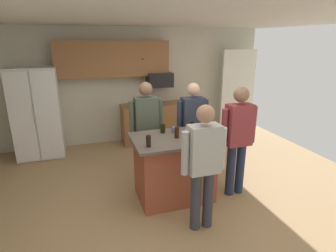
% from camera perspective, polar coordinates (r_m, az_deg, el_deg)
% --- Properties ---
extents(floor, '(7.04, 7.04, 0.00)m').
position_cam_1_polar(floor, '(4.29, 0.18, -14.86)').
color(floor, tan).
rests_on(floor, ground).
extents(ceiling, '(7.04, 7.04, 0.00)m').
position_cam_1_polar(ceiling, '(3.63, 0.22, 22.29)').
color(ceiling, white).
extents(back_wall, '(6.40, 0.10, 2.60)m').
position_cam_1_polar(back_wall, '(6.42, -7.76, 8.43)').
color(back_wall, beige).
rests_on(back_wall, ground).
extents(french_door_window_panel, '(0.90, 0.06, 2.00)m').
position_cam_1_polar(french_door_window_panel, '(7.04, 14.42, 7.18)').
color(french_door_window_panel, white).
rests_on(french_door_window_panel, ground).
extents(cabinet_run_upper, '(2.40, 0.38, 0.75)m').
position_cam_1_polar(cabinet_run_upper, '(6.09, -11.45, 13.69)').
color(cabinet_run_upper, '#936038').
extents(cabinet_run_lower, '(1.80, 0.63, 0.90)m').
position_cam_1_polar(cabinet_run_lower, '(6.44, -1.67, 0.85)').
color(cabinet_run_lower, '#936038').
rests_on(cabinet_run_lower, ground).
extents(refrigerator, '(0.89, 0.76, 1.82)m').
position_cam_1_polar(refrigerator, '(6.05, -25.80, 2.48)').
color(refrigerator, white).
rests_on(refrigerator, ground).
extents(microwave_over_range, '(0.56, 0.40, 0.32)m').
position_cam_1_polar(microwave_over_range, '(6.25, -1.81, 9.72)').
color(microwave_over_range, black).
extents(kitchen_island, '(1.22, 0.87, 0.97)m').
position_cam_1_polar(kitchen_island, '(4.09, 1.32, -8.71)').
color(kitchen_island, '#9E4C33').
rests_on(kitchen_island, ground).
extents(person_guest_by_door, '(0.57, 0.22, 1.64)m').
position_cam_1_polar(person_guest_by_door, '(4.67, 5.16, 0.56)').
color(person_guest_by_door, '#4C5166').
rests_on(person_guest_by_door, ground).
extents(person_elder_center, '(0.57, 0.22, 1.67)m').
position_cam_1_polar(person_elder_center, '(4.54, -4.56, 0.36)').
color(person_elder_center, '#4C5166').
rests_on(person_elder_center, ground).
extents(person_guest_left, '(0.57, 0.22, 1.68)m').
position_cam_1_polar(person_guest_left, '(4.13, 14.54, -1.80)').
color(person_guest_left, '#232D4C').
rests_on(person_guest_left, ground).
extents(person_guest_right, '(0.57, 0.22, 1.61)m').
position_cam_1_polar(person_guest_right, '(3.29, 7.48, -7.32)').
color(person_guest_right, '#383842').
rests_on(person_guest_right, ground).
extents(glass_stout_tall, '(0.08, 0.08, 0.14)m').
position_cam_1_polar(glass_stout_tall, '(4.08, -1.10, -0.50)').
color(glass_stout_tall, black).
rests_on(glass_stout_tall, kitchen_island).
extents(glass_pilsner, '(0.07, 0.07, 0.16)m').
position_cam_1_polar(glass_pilsner, '(3.86, 1.84, -1.36)').
color(glass_pilsner, black).
rests_on(glass_pilsner, kitchen_island).
extents(mug_ceramic_white, '(0.13, 0.08, 0.09)m').
position_cam_1_polar(mug_ceramic_white, '(4.09, 1.40, -0.81)').
color(mug_ceramic_white, '#4C6B99').
rests_on(mug_ceramic_white, kitchen_island).
extents(glass_dark_ale, '(0.06, 0.06, 0.14)m').
position_cam_1_polar(glass_dark_ale, '(4.17, 5.11, -0.13)').
color(glass_dark_ale, black).
rests_on(glass_dark_ale, kitchen_island).
extents(tumbler_amber, '(0.06, 0.06, 0.14)m').
position_cam_1_polar(tumbler_amber, '(3.90, 5.23, -1.38)').
color(tumbler_amber, black).
rests_on(tumbler_amber, kitchen_island).
extents(glass_short_whisky, '(0.07, 0.07, 0.16)m').
position_cam_1_polar(glass_short_whisky, '(3.55, -4.14, -3.19)').
color(glass_short_whisky, black).
rests_on(glass_short_whisky, kitchen_island).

